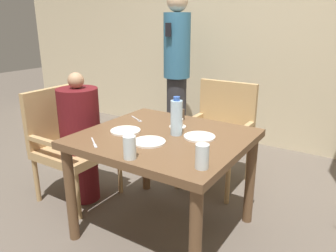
{
  "coord_description": "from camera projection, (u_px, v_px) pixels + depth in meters",
  "views": [
    {
      "loc": [
        1.13,
        -1.71,
        1.46
      ],
      "look_at": [
        0.0,
        0.05,
        0.78
      ],
      "focal_mm": 35.0,
      "sensor_mm": 36.0,
      "label": 1
    }
  ],
  "objects": [
    {
      "name": "pepper_shaker",
      "position": [
        183.0,
        115.0,
        2.49
      ],
      "size": [
        0.03,
        0.03,
        0.08
      ],
      "color": "#4C3D2D",
      "rests_on": "dining_table"
    },
    {
      "name": "ground_plane",
      "position": [
        164.0,
        228.0,
        2.4
      ],
      "size": [
        16.0,
        16.0,
        0.0
      ],
      "primitive_type": "plane",
      "color": "#60564C"
    },
    {
      "name": "chair_left_side",
      "position": [
        69.0,
        140.0,
        2.73
      ],
      "size": [
        0.55,
        0.55,
        0.92
      ],
      "color": "tan",
      "rests_on": "ground_plane"
    },
    {
      "name": "knife_beside_plate",
      "position": [
        94.0,
        143.0,
        2.02
      ],
      "size": [
        0.15,
        0.12,
        0.0
      ],
      "color": "silver",
      "rests_on": "dining_table"
    },
    {
      "name": "plate_main_right",
      "position": [
        150.0,
        142.0,
        2.03
      ],
      "size": [
        0.21,
        0.21,
        0.01
      ],
      "color": "white",
      "rests_on": "dining_table"
    },
    {
      "name": "dining_table",
      "position": [
        164.0,
        149.0,
        2.2
      ],
      "size": [
        1.06,
        0.97,
        0.73
      ],
      "color": "brown",
      "rests_on": "ground_plane"
    },
    {
      "name": "glass_tall_mid",
      "position": [
        202.0,
        156.0,
        1.67
      ],
      "size": [
        0.07,
        0.07,
        0.13
      ],
      "color": "silver",
      "rests_on": "dining_table"
    },
    {
      "name": "teacup_with_saucer",
      "position": [
        178.0,
        124.0,
        2.32
      ],
      "size": [
        0.12,
        0.12,
        0.06
      ],
      "color": "white",
      "rests_on": "dining_table"
    },
    {
      "name": "plate_main_left",
      "position": [
        125.0,
        131.0,
        2.24
      ],
      "size": [
        0.21,
        0.21,
        0.01
      ],
      "color": "white",
      "rests_on": "dining_table"
    },
    {
      "name": "plate_dessert_center",
      "position": [
        199.0,
        137.0,
        2.12
      ],
      "size": [
        0.21,
        0.21,
        0.01
      ],
      "color": "white",
      "rests_on": "dining_table"
    },
    {
      "name": "fork_beside_plate",
      "position": [
        137.0,
        119.0,
        2.5
      ],
      "size": [
        0.16,
        0.09,
        0.0
      ],
      "color": "silver",
      "rests_on": "dining_table"
    },
    {
      "name": "diner_in_left_chair",
      "position": [
        81.0,
        137.0,
        2.64
      ],
      "size": [
        0.32,
        0.32,
        1.08
      ],
      "color": "#5B1419",
      "rests_on": "ground_plane"
    },
    {
      "name": "wall_back",
      "position": [
        267.0,
        25.0,
        3.64
      ],
      "size": [
        8.0,
        0.06,
        2.8
      ],
      "color": "beige",
      "rests_on": "ground_plane"
    },
    {
      "name": "glass_tall_near",
      "position": [
        130.0,
        147.0,
        1.79
      ],
      "size": [
        0.07,
        0.07,
        0.13
      ],
      "color": "silver",
      "rests_on": "dining_table"
    },
    {
      "name": "chair_far_side",
      "position": [
        219.0,
        130.0,
        2.97
      ],
      "size": [
        0.55,
        0.55,
        0.92
      ],
      "color": "tan",
      "rests_on": "ground_plane"
    },
    {
      "name": "salt_shaker",
      "position": [
        178.0,
        114.0,
        2.51
      ],
      "size": [
        0.03,
        0.03,
        0.09
      ],
      "color": "white",
      "rests_on": "dining_table"
    },
    {
      "name": "water_bottle",
      "position": [
        176.0,
        117.0,
        2.14
      ],
      "size": [
        0.08,
        0.08,
        0.26
      ],
      "color": "silver",
      "rests_on": "dining_table"
    },
    {
      "name": "standing_host",
      "position": [
        177.0,
        67.0,
        3.71
      ],
      "size": [
        0.3,
        0.34,
        1.76
      ],
      "color": "#2D2D33",
      "rests_on": "ground_plane"
    }
  ]
}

